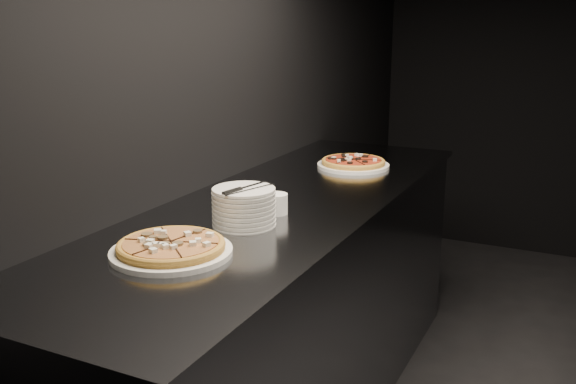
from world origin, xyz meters
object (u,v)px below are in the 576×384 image
at_px(counter, 282,313).
at_px(plate_stack, 244,207).
at_px(pizza_mushroom, 171,248).
at_px(ramekin, 276,203).
at_px(pizza_tomato, 353,163).
at_px(cutlery, 243,189).

height_order(counter, plate_stack, plate_stack).
relative_size(pizza_mushroom, plate_stack, 1.91).
xyz_separation_m(plate_stack, ramekin, (0.04, 0.16, -0.02)).
relative_size(counter, pizza_tomato, 6.93).
bearing_deg(counter, ramekin, -70.59).
height_order(pizza_mushroom, cutlery, cutlery).
relative_size(pizza_mushroom, pizza_tomato, 1.12).
bearing_deg(ramekin, plate_stack, -103.50).
bearing_deg(cutlery, counter, 106.74).
bearing_deg(ramekin, pizza_mushroom, -99.87).
height_order(plate_stack, ramekin, plate_stack).
distance_m(plate_stack, ramekin, 0.16).
xyz_separation_m(pizza_mushroom, plate_stack, (0.05, 0.34, 0.04)).
height_order(plate_stack, cutlery, cutlery).
distance_m(cutlery, ramekin, 0.20).
bearing_deg(plate_stack, pizza_mushroom, -98.14).
xyz_separation_m(counter, cutlery, (0.03, -0.33, 0.59)).
distance_m(pizza_tomato, cutlery, 0.98).
bearing_deg(counter, plate_stack, -86.72).
relative_size(pizza_tomato, plate_stack, 1.70).
bearing_deg(plate_stack, counter, 93.28).
bearing_deg(pizza_tomato, pizza_mushroom, -93.13).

